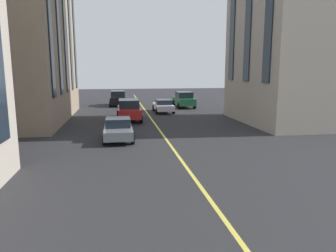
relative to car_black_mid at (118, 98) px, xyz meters
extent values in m
cube|color=#D8C64C|center=(-22.44, -2.97, -0.96)|extent=(80.00, 0.16, 0.01)
cube|color=black|center=(0.00, 0.00, -0.19)|extent=(4.70, 1.95, 0.80)
cube|color=#19232D|center=(0.00, 0.00, 0.56)|extent=(2.58, 1.72, 0.70)
cylinder|color=black|center=(-1.55, -0.94, -0.59)|extent=(0.76, 0.27, 0.76)
cylinder|color=black|center=(-1.55, 0.94, -0.59)|extent=(0.76, 0.27, 0.76)
cylinder|color=black|center=(1.55, -0.94, -0.59)|extent=(0.76, 0.27, 0.76)
cylinder|color=black|center=(1.55, 0.94, -0.59)|extent=(0.76, 0.27, 0.76)
cube|color=#B21E1E|center=(-12.38, -0.91, -0.19)|extent=(4.70, 1.95, 0.80)
cube|color=#19232D|center=(-12.38, -0.91, 0.56)|extent=(2.59, 1.72, 0.70)
cylinder|color=black|center=(-13.93, -1.84, -0.59)|extent=(0.76, 0.27, 0.76)
cylinder|color=black|center=(-13.93, 0.03, -0.59)|extent=(0.76, 0.27, 0.76)
cylinder|color=black|center=(-10.83, -1.84, -0.59)|extent=(0.76, 0.27, 0.76)
cylinder|color=black|center=(-10.83, 0.03, -0.59)|extent=(0.76, 0.27, 0.76)
cube|color=#1E6038|center=(-3.22, -7.87, -0.19)|extent=(4.70, 1.95, 0.80)
cube|color=#19232D|center=(-3.22, -7.87, 0.56)|extent=(2.58, 1.72, 0.70)
cylinder|color=black|center=(-1.67, -6.93, -0.59)|extent=(0.76, 0.27, 0.76)
cylinder|color=black|center=(-1.67, -8.80, -0.59)|extent=(0.76, 0.27, 0.76)
cylinder|color=black|center=(-4.77, -6.93, -0.59)|extent=(0.76, 0.27, 0.76)
cylinder|color=black|center=(-4.77, -8.80, -0.59)|extent=(0.76, 0.27, 0.76)
cube|color=silver|center=(-7.27, -4.74, -0.37)|extent=(4.40, 1.80, 0.55)
cube|color=#19232D|center=(-7.49, -4.74, 0.15)|extent=(1.85, 1.58, 0.50)
cylinder|color=black|center=(-5.82, -3.88, -0.65)|extent=(0.64, 0.22, 0.64)
cylinder|color=black|center=(-5.82, -5.61, -0.65)|extent=(0.64, 0.22, 0.64)
cylinder|color=black|center=(-8.72, -3.88, -0.65)|extent=(0.64, 0.22, 0.64)
cylinder|color=black|center=(-8.72, -5.61, -0.65)|extent=(0.64, 0.22, 0.64)
cube|color=slate|center=(-20.31, 0.08, -0.39)|extent=(3.90, 1.75, 0.55)
cube|color=#19232D|center=(-20.12, 0.08, 0.16)|extent=(1.64, 1.54, 0.55)
cylinder|color=black|center=(-21.60, -0.76, -0.67)|extent=(0.60, 0.21, 0.60)
cylinder|color=black|center=(-21.60, 0.92, -0.67)|extent=(0.60, 0.21, 0.60)
cylinder|color=black|center=(-19.03, -0.76, -0.67)|extent=(0.60, 0.21, 0.60)
cylinder|color=black|center=(-19.03, 0.92, -0.67)|extent=(0.60, 0.21, 0.60)
cube|color=#19232D|center=(-13.69, 4.48, 8.35)|extent=(1.10, 0.10, 13.62)
cube|color=#19232D|center=(-10.44, 4.48, 8.35)|extent=(1.10, 0.10, 13.62)
cube|color=#19232D|center=(-7.20, 4.48, 8.35)|extent=(1.10, 0.10, 13.62)
cube|color=#19232D|center=(-3.96, 4.48, 8.35)|extent=(1.10, 0.10, 13.62)
camera|label=1|loc=(-40.13, 0.09, 3.41)|focal=33.43mm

